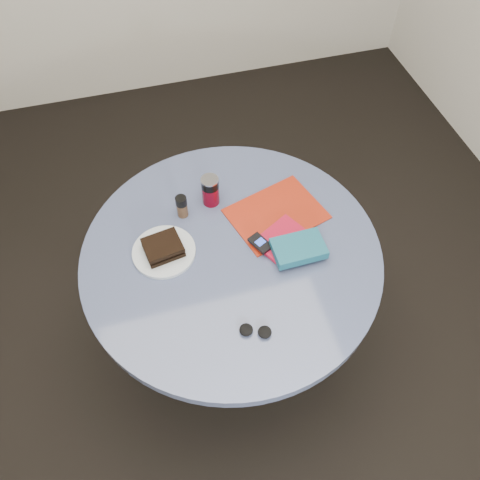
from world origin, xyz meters
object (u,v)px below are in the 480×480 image
object	(u,v)px
pepper_grinder	(182,206)
headphones	(255,331)
sandwich	(163,247)
novel	(298,248)
magazine	(276,214)
red_book	(281,238)
mp3_player	(260,243)
soda_can	(210,191)
plate	(164,252)
table	(232,276)

from	to	relation	value
pepper_grinder	headphones	bearing A→B (deg)	-76.69
sandwich	novel	size ratio (longest dim) A/B	0.80
pepper_grinder	magazine	bearing A→B (deg)	-15.19
red_book	magazine	bearing A→B (deg)	50.60
mp3_player	headphones	world-z (taller)	mp3_player
soda_can	novel	xyz separation A→B (m)	(0.22, -0.30, -0.02)
soda_can	novel	size ratio (longest dim) A/B	0.69
sandwich	pepper_grinder	world-z (taller)	pepper_grinder
pepper_grinder	novel	world-z (taller)	pepper_grinder
pepper_grinder	headphones	distance (m)	0.51
pepper_grinder	mp3_player	size ratio (longest dim) A/B	0.99
novel	plate	bearing A→B (deg)	162.65
plate	pepper_grinder	world-z (taller)	pepper_grinder
plate	novel	world-z (taller)	novel
red_book	mp3_player	bearing A→B (deg)	158.57
mp3_player	novel	bearing A→B (deg)	-28.11
pepper_grinder	red_book	bearing A→B (deg)	-33.78
pepper_grinder	soda_can	bearing A→B (deg)	16.69
pepper_grinder	mp3_player	distance (m)	0.30
red_book	headphones	world-z (taller)	headphones
soda_can	headphones	size ratio (longest dim) A/B	1.11
plate	mp3_player	size ratio (longest dim) A/B	2.33
table	sandwich	world-z (taller)	sandwich
novel	headphones	world-z (taller)	novel
soda_can	novel	world-z (taller)	soda_can
table	novel	bearing A→B (deg)	-19.45
sandwich	pepper_grinder	xyz separation A→B (m)	(0.09, 0.15, 0.01)
pepper_grinder	novel	xyz separation A→B (m)	(0.33, -0.27, -0.01)
plate	mp3_player	distance (m)	0.32
plate	magazine	bearing A→B (deg)	7.93
table	magazine	size ratio (longest dim) A/B	3.19
table	soda_can	bearing A→B (deg)	93.70
pepper_grinder	red_book	world-z (taller)	pepper_grinder
sandwich	red_book	world-z (taller)	sandwich
novel	headphones	xyz separation A→B (m)	(-0.21, -0.23, -0.02)
magazine	headphones	size ratio (longest dim) A/B	3.00
soda_can	red_book	world-z (taller)	soda_can
pepper_grinder	mp3_player	xyz separation A→B (m)	(0.22, -0.21, -0.02)
red_book	sandwich	bearing A→B (deg)	143.42
table	headphones	world-z (taller)	headphones
mp3_player	pepper_grinder	bearing A→B (deg)	136.60
pepper_grinder	plate	bearing A→B (deg)	-122.93
mp3_player	soda_can	bearing A→B (deg)	114.63
magazine	red_book	world-z (taller)	red_book
table	mp3_player	size ratio (longest dim) A/B	11.17
plate	pepper_grinder	distance (m)	0.17
novel	headphones	size ratio (longest dim) A/B	1.61
mp3_player	headphones	size ratio (longest dim) A/B	0.86
plate	sandwich	size ratio (longest dim) A/B	1.56
magazine	red_book	size ratio (longest dim) A/B	1.86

